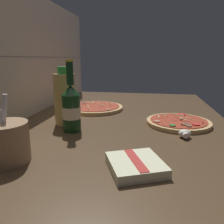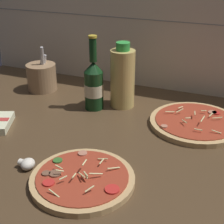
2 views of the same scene
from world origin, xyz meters
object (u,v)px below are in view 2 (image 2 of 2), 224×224
(pizza_far, at_px, (195,123))
(mushroom_left, at_px, (27,164))
(beer_bottle, at_px, (94,84))
(oil_bottle, at_px, (123,78))
(utensil_crock, at_px, (42,77))
(pizza_near, at_px, (82,179))

(pizza_far, bearing_deg, mushroom_left, -131.61)
(pizza_far, height_order, beer_bottle, beer_bottle)
(oil_bottle, relative_size, utensil_crock, 1.31)
(pizza_far, xyz_separation_m, oil_bottle, (-0.28, 0.05, 0.10))
(oil_bottle, height_order, utensil_crock, oil_bottle)
(pizza_near, relative_size, oil_bottle, 1.11)
(oil_bottle, bearing_deg, pizza_near, -81.42)
(pizza_far, bearing_deg, oil_bottle, 168.86)
(pizza_far, bearing_deg, pizza_near, -116.78)
(oil_bottle, bearing_deg, pizza_far, -11.14)
(mushroom_left, height_order, utensil_crock, utensil_crock)
(beer_bottle, bearing_deg, mushroom_left, -90.59)
(pizza_near, xyz_separation_m, beer_bottle, (-0.16, 0.41, 0.08))
(beer_bottle, distance_m, mushroom_left, 0.42)
(mushroom_left, relative_size, utensil_crock, 0.24)
(utensil_crock, bearing_deg, mushroom_left, -61.53)
(beer_bottle, height_order, utensil_crock, beer_bottle)
(pizza_near, bearing_deg, mushroom_left, -178.77)
(oil_bottle, bearing_deg, beer_bottle, -145.66)
(pizza_near, bearing_deg, beer_bottle, 111.02)
(oil_bottle, distance_m, utensil_crock, 0.36)
(pizza_near, height_order, pizza_far, pizza_near)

